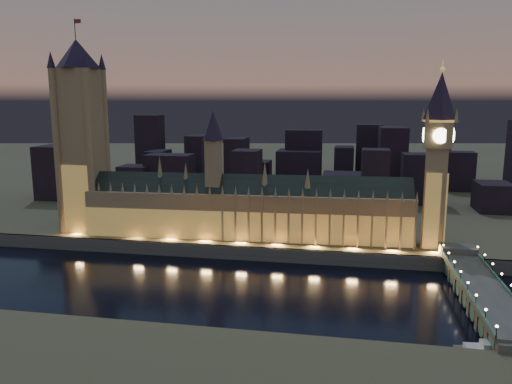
% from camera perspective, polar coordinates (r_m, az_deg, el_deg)
% --- Properties ---
extents(ground_plane, '(2000.00, 2000.00, 0.00)m').
position_cam_1_polar(ground_plane, '(257.05, -3.37, -10.52)').
color(ground_plane, black).
rests_on(ground_plane, ground).
extents(north_bank, '(2000.00, 960.00, 8.00)m').
position_cam_1_polar(north_bank, '(760.41, 5.97, 3.69)').
color(north_bank, brown).
rests_on(north_bank, ground).
extents(embankment_wall, '(2000.00, 2.50, 8.00)m').
position_cam_1_polar(embankment_wall, '(293.52, -1.46, -7.00)').
color(embankment_wall, '#514842').
rests_on(embankment_wall, ground).
extents(palace_of_westminster, '(202.00, 28.44, 78.00)m').
position_cam_1_polar(palace_of_westminster, '(308.21, -1.37, -1.85)').
color(palace_of_westminster, '#9C7C53').
rests_on(palace_of_westminster, north_bank).
extents(victoria_tower, '(31.68, 31.68, 133.37)m').
position_cam_1_polar(victoria_tower, '(339.90, -19.36, 6.89)').
color(victoria_tower, '#9C7C53').
rests_on(victoria_tower, north_bank).
extents(elizabeth_tower, '(18.00, 18.00, 105.74)m').
position_cam_1_polar(elizabeth_tower, '(300.30, 20.05, 5.02)').
color(elizabeth_tower, '#9C7C53').
rests_on(elizabeth_tower, north_bank).
extents(westminster_bridge, '(18.40, 113.00, 15.90)m').
position_cam_1_polar(westminster_bridge, '(252.70, 24.22, -10.38)').
color(westminster_bridge, '#514842').
rests_on(westminster_bridge, ground).
extents(river_boat, '(37.81, 11.55, 4.50)m').
position_cam_1_polar(river_boat, '(212.78, 26.95, -15.85)').
color(river_boat, '#514842').
rests_on(river_boat, ground).
extents(city_backdrop, '(478.08, 215.63, 68.07)m').
position_cam_1_polar(city_backdrop, '(483.39, 8.00, 2.98)').
color(city_backdrop, black).
rests_on(city_backdrop, north_bank).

